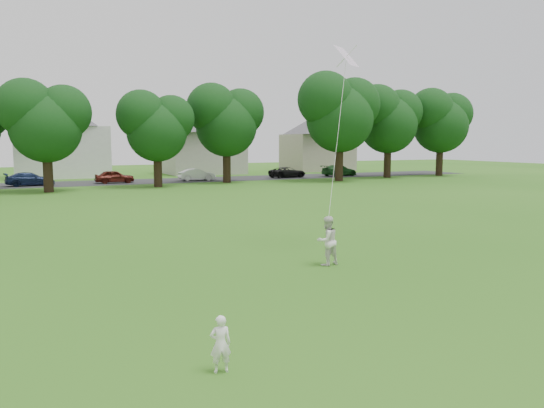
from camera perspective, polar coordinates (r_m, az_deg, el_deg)
name	(u,v)px	position (r m, az deg, el deg)	size (l,w,h in m)	color
ground	(233,326)	(11.50, -4.17, -13.00)	(160.00, 160.00, 0.00)	#2B6216
street	(70,184)	(52.41, -20.86, 2.05)	(90.00, 7.00, 0.01)	#2D2D30
toddler	(220,344)	(9.25, -5.56, -14.74)	(0.36, 0.24, 1.00)	white
older_boy	(327,241)	(16.77, 5.95, -3.96)	(0.76, 0.59, 1.56)	silver
kite	(338,137)	(18.08, 7.07, 7.14)	(1.70, 1.76, 6.65)	white
tree_row	(143,112)	(47.51, -13.66, 9.63)	(81.41, 9.86, 10.90)	black
parked_cars	(95,177)	(51.57, -18.54, 2.74)	(63.17, 2.28, 1.24)	black
house_row	(46,132)	(62.18, -23.16, 7.14)	(76.80, 13.89, 10.05)	silver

